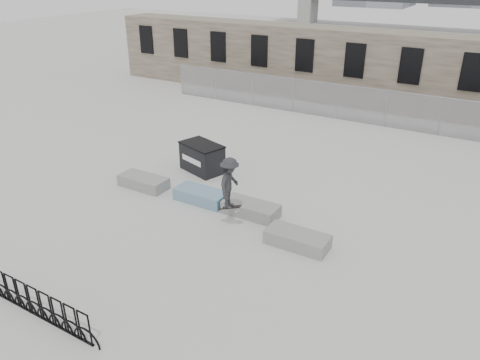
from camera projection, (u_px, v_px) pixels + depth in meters
name	position (u px, v px, depth m)	size (l,w,h in m)	color
ground	(216.00, 208.00, 17.09)	(120.00, 120.00, 0.00)	beige
stone_wall	(360.00, 68.00, 28.80)	(36.00, 2.58, 4.50)	brown
chainlink_fence	(337.00, 101.00, 26.40)	(22.06, 0.06, 2.02)	gray
planter_far_left	(143.00, 181.00, 18.59)	(2.00, 0.90, 0.46)	gray
planter_center_left	(201.00, 195.00, 17.49)	(2.00, 0.90, 0.46)	teal
planter_center_right	(251.00, 208.00, 16.55)	(2.00, 0.90, 0.46)	gray
planter_offset	(297.00, 239.00, 14.73)	(2.00, 0.90, 0.46)	gray
dumpster	(202.00, 157.00, 19.89)	(2.13, 1.65, 1.23)	black
bike_rack	(29.00, 299.00, 11.81)	(4.94, 0.10, 0.90)	black
skateboarder	(230.00, 183.00, 15.21)	(0.82, 1.22, 1.90)	#2B2B2E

